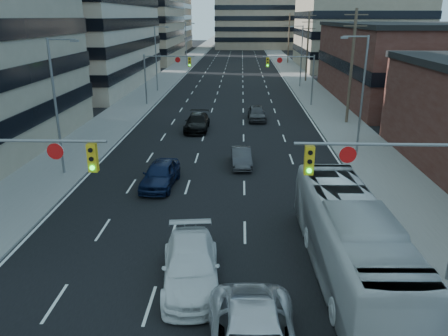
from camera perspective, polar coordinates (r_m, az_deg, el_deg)
The scene contains 26 objects.
road_surface at distance 137.99m, azimuth 1.65°, elevation 14.93°, with size 18.00×300.00×0.02m, color black.
sidewalk_left at distance 138.59m, azimuth -3.28°, elevation 14.95°, with size 5.00×300.00×0.15m, color slate.
sidewalk_right at distance 138.34m, azimuth 6.58°, elevation 14.85°, with size 5.00×300.00×0.15m, color slate.
office_left_far at distance 110.61m, azimuth -11.66°, elevation 17.66°, with size 20.00×30.00×16.00m, color gray.
storefront_right_mid at distance 62.10m, azimuth 24.03°, elevation 12.28°, with size 20.00×30.00×9.00m, color #472119.
office_right_far at distance 98.50m, azimuth 16.73°, elevation 16.54°, with size 22.00×28.00×14.00m, color gray.
bg_block_left at distance 150.53m, azimuth -9.60°, elevation 18.85°, with size 24.00×24.00×20.00m, color #ADA089.
bg_block_right at distance 141.00m, azimuth 15.39°, elevation 16.82°, with size 22.00×22.00×12.00m, color gray.
signal_near_left at distance 18.94m, azimuth -26.19°, elevation -1.05°, with size 6.59×0.33×6.00m.
signal_near_right at distance 17.71m, azimuth 21.68°, elevation -1.74°, with size 6.59×0.33×6.00m.
signal_far_left at distance 53.73m, azimuth -7.84°, elevation 12.67°, with size 6.09×0.33×6.00m.
signal_far_right at distance 53.29m, azimuth 9.08°, elevation 12.56°, with size 6.09×0.33×6.00m.
utility_pole_block at distance 45.11m, azimuth 16.33°, elevation 12.77°, with size 2.20×0.28×11.00m.
utility_pole_midblock at distance 74.51m, azimuth 10.87°, elevation 15.43°, with size 2.20×0.28×11.00m.
utility_pole_distant at distance 104.25m, azimuth 8.46°, elevation 16.54°, with size 2.20×0.28×11.00m.
streetlight_left_near at distance 30.49m, azimuth -20.92°, elevation 8.14°, with size 2.03×0.22×9.00m.
streetlight_left_mid at distance 63.93m, azimuth -8.74°, elevation 14.32°, with size 2.03×0.22×9.00m.
streetlight_left_far at distance 98.46m, azimuth -4.88°, elevation 16.10°, with size 2.03×0.22×9.00m.
streetlight_right_near at distance 34.17m, azimuth 17.41°, elevation 9.60°, with size 2.03×0.22×9.00m.
streetlight_right_far at distance 68.37m, azimuth 9.96°, elevation 14.56°, with size 2.03×0.22×9.00m.
white_van at distance 17.93m, azimuth -4.34°, elevation -12.62°, with size 2.25×5.53×1.60m, color silver.
transit_bus at distance 18.73m, azimuth 16.17°, elevation -8.98°, with size 2.75×11.76×3.28m, color #BBBBBB.
sedan_blue at distance 27.88m, azimuth -8.33°, elevation -0.80°, with size 1.90×4.73×1.61m, color #0D1835.
sedan_grey_center at distance 31.45m, azimuth 2.27°, elevation 1.41°, with size 1.37×3.92×1.29m, color #323234.
sedan_black_far at distance 41.55m, azimuth -3.54°, elevation 5.97°, with size 2.15×5.29×1.54m, color black.
sedan_grey_right at distance 45.74m, azimuth 4.29°, elevation 7.17°, with size 1.79×4.44×1.51m, color #3A393C.
Camera 1 is at (1.52, -7.60, 10.24)m, focal length 35.00 mm.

